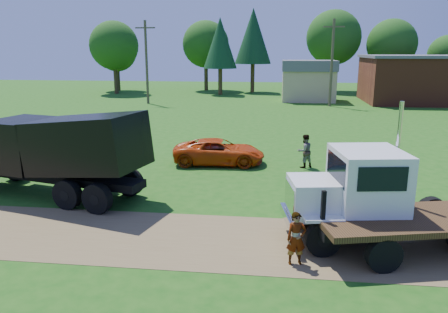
# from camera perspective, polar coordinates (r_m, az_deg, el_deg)

# --- Properties ---
(ground) EXTENTS (140.00, 140.00, 0.00)m
(ground) POSITION_cam_1_polar(r_m,az_deg,el_deg) (14.06, 4.73, -11.15)
(ground) COLOR #195111
(ground) RESTS_ON ground
(dirt_track) EXTENTS (120.00, 4.20, 0.01)m
(dirt_track) POSITION_cam_1_polar(r_m,az_deg,el_deg) (14.06, 4.73, -11.13)
(dirt_track) COLOR brown
(dirt_track) RESTS_ON ground
(white_semi_tractor) EXTENTS (7.40, 3.40, 4.37)m
(white_semi_tractor) POSITION_cam_1_polar(r_m,az_deg,el_deg) (14.35, 18.38, -4.91)
(white_semi_tractor) COLOR black
(white_semi_tractor) RESTS_ON ground
(black_dump_truck) EXTENTS (8.51, 4.33, 3.61)m
(black_dump_truck) POSITION_cam_1_polar(r_m,az_deg,el_deg) (18.91, -20.99, 0.87)
(black_dump_truck) COLOR black
(black_dump_truck) RESTS_ON ground
(orange_pickup) EXTENTS (4.90, 2.47, 1.33)m
(orange_pickup) POSITION_cam_1_polar(r_m,az_deg,el_deg) (23.08, -0.66, 0.64)
(orange_pickup) COLOR #C43B09
(orange_pickup) RESTS_ON ground
(flatbed_trailer) EXTENTS (8.31, 4.21, 2.04)m
(flatbed_trailer) POSITION_cam_1_polar(r_m,az_deg,el_deg) (14.79, 27.17, -7.74)
(flatbed_trailer) COLOR #311D0F
(flatbed_trailer) RESTS_ON ground
(spectator_a) EXTENTS (0.63, 0.49, 1.54)m
(spectator_a) POSITION_cam_1_polar(r_m,az_deg,el_deg) (12.59, 9.42, -10.55)
(spectator_a) COLOR #999999
(spectator_a) RESTS_ON ground
(spectator_b) EXTENTS (1.06, 1.00, 1.73)m
(spectator_b) POSITION_cam_1_polar(r_m,az_deg,el_deg) (22.70, 10.48, 0.70)
(spectator_b) COLOR #999999
(spectator_b) RESTS_ON ground
(brick_building) EXTENTS (15.40, 10.40, 5.30)m
(brick_building) POSITION_cam_1_polar(r_m,az_deg,el_deg) (55.70, 25.68, 9.12)
(brick_building) COLOR brown
(brick_building) RESTS_ON ground
(tan_shed) EXTENTS (6.20, 5.40, 4.70)m
(tan_shed) POSITION_cam_1_polar(r_m,az_deg,el_deg) (52.98, 10.96, 9.78)
(tan_shed) COLOR tan
(tan_shed) RESTS_ON ground
(utility_poles) EXTENTS (42.20, 0.28, 9.00)m
(utility_poles) POSITION_cam_1_polar(r_m,az_deg,el_deg) (48.09, 13.92, 11.98)
(utility_poles) COLOR #463828
(utility_poles) RESTS_ON ground
(tree_row) EXTENTS (56.60, 13.88, 11.47)m
(tree_row) POSITION_cam_1_polar(r_m,az_deg,el_deg) (63.10, 8.31, 14.33)
(tree_row) COLOR #3D2E19
(tree_row) RESTS_ON ground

